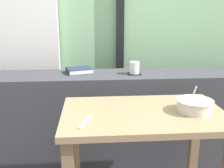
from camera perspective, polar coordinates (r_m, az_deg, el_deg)
curtain_left_panel at (r=2.59m, az=-17.86°, el=14.19°), size 0.56×0.06×2.50m
window_divider_post at (r=2.57m, az=1.78°, el=16.01°), size 0.07×0.05×2.60m
dark_console_ledge at (r=2.26m, az=2.11°, el=-7.53°), size 2.80×0.39×0.79m
breakfast_table at (r=1.61m, az=6.54°, el=-10.45°), size 0.93×0.58×0.72m
coaster_square at (r=2.12m, az=4.73°, el=2.19°), size 0.10×0.10×0.00m
juice_glass at (r=2.11m, az=4.75°, el=3.34°), size 0.08×0.08×0.09m
closed_book at (r=2.17m, az=-6.97°, el=2.89°), size 0.23×0.20×0.04m
soup_bowl at (r=1.61m, az=17.08°, el=-4.43°), size 0.21×0.21×0.15m
fork_utensil at (r=1.41m, az=-5.72°, el=-7.91°), size 0.07×0.17×0.01m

